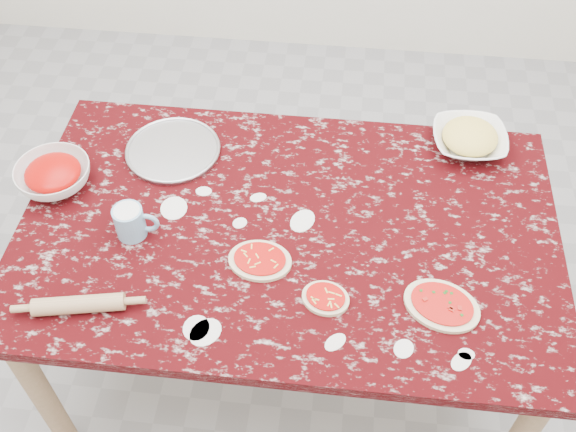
{
  "coord_description": "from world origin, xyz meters",
  "views": [
    {
      "loc": [
        0.14,
        -1.26,
        2.27
      ],
      "look_at": [
        0.0,
        0.0,
        0.8
      ],
      "focal_mm": 41.7,
      "sensor_mm": 36.0,
      "label": 1
    }
  ],
  "objects_px": {
    "pizza_tray": "(173,151)",
    "rolling_pin": "(79,305)",
    "worktable": "(288,244)",
    "flour_mug": "(131,222)",
    "cheese_bowl": "(469,140)",
    "sauce_bowl": "(54,176)"
  },
  "relations": [
    {
      "from": "flour_mug",
      "to": "cheese_bowl",
      "type": "bearing_deg",
      "value": 25.87
    },
    {
      "from": "worktable",
      "to": "flour_mug",
      "type": "relative_size",
      "value": 12.27
    },
    {
      "from": "worktable",
      "to": "sauce_bowl",
      "type": "xyz_separation_m",
      "value": [
        -0.74,
        0.09,
        0.12
      ]
    },
    {
      "from": "flour_mug",
      "to": "pizza_tray",
      "type": "bearing_deg",
      "value": 83.83
    },
    {
      "from": "flour_mug",
      "to": "rolling_pin",
      "type": "distance_m",
      "value": 0.29
    },
    {
      "from": "pizza_tray",
      "to": "cheese_bowl",
      "type": "bearing_deg",
      "value": 7.9
    },
    {
      "from": "sauce_bowl",
      "to": "cheese_bowl",
      "type": "bearing_deg",
      "value": 13.74
    },
    {
      "from": "pizza_tray",
      "to": "worktable",
      "type": "bearing_deg",
      "value": -33.96
    },
    {
      "from": "cheese_bowl",
      "to": "rolling_pin",
      "type": "distance_m",
      "value": 1.31
    },
    {
      "from": "flour_mug",
      "to": "rolling_pin",
      "type": "relative_size",
      "value": 0.54
    },
    {
      "from": "flour_mug",
      "to": "worktable",
      "type": "bearing_deg",
      "value": 9.46
    },
    {
      "from": "cheese_bowl",
      "to": "rolling_pin",
      "type": "xyz_separation_m",
      "value": [
        -1.07,
        -0.76,
        -0.01
      ]
    },
    {
      "from": "pizza_tray",
      "to": "flour_mug",
      "type": "xyz_separation_m",
      "value": [
        -0.04,
        -0.35,
        0.05
      ]
    },
    {
      "from": "worktable",
      "to": "rolling_pin",
      "type": "xyz_separation_m",
      "value": [
        -0.52,
        -0.35,
        0.11
      ]
    },
    {
      "from": "worktable",
      "to": "pizza_tray",
      "type": "xyz_separation_m",
      "value": [
        -0.41,
        0.28,
        0.09
      ]
    },
    {
      "from": "rolling_pin",
      "to": "pizza_tray",
      "type": "bearing_deg",
      "value": 79.91
    },
    {
      "from": "pizza_tray",
      "to": "rolling_pin",
      "type": "relative_size",
      "value": 1.25
    },
    {
      "from": "pizza_tray",
      "to": "sauce_bowl",
      "type": "relative_size",
      "value": 1.3
    },
    {
      "from": "pizza_tray",
      "to": "sauce_bowl",
      "type": "xyz_separation_m",
      "value": [
        -0.33,
        -0.18,
        0.03
      ]
    },
    {
      "from": "worktable",
      "to": "cheese_bowl",
      "type": "height_order",
      "value": "cheese_bowl"
    },
    {
      "from": "sauce_bowl",
      "to": "flour_mug",
      "type": "xyz_separation_m",
      "value": [
        0.29,
        -0.17,
        0.02
      ]
    },
    {
      "from": "rolling_pin",
      "to": "flour_mug",
      "type": "bearing_deg",
      "value": 75.05
    }
  ]
}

